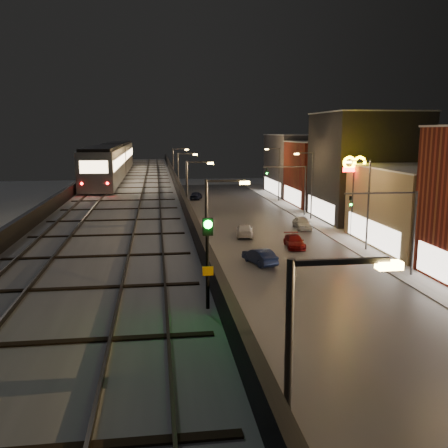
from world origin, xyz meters
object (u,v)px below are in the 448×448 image
car_near_white (260,257)px  car_onc_red (302,223)px  subway_train (113,160)px  car_mid_silver (197,242)px  car_far_white (196,196)px  car_mid_dark (245,231)px  rail_signal (208,245)px  car_onc_white (294,242)px  car_taxi (259,441)px

car_near_white → car_onc_red: 17.41m
subway_train → car_mid_silver: bearing=-49.9°
car_far_white → car_mid_dark: bearing=111.0°
car_near_white → car_mid_silver: (-4.95, 7.08, -0.07)m
car_near_white → rail_signal: bearing=58.0°
car_near_white → car_mid_silver: 8.64m
car_far_white → car_onc_red: 30.51m
subway_train → car_near_white: size_ratio=8.67×
rail_signal → car_onc_white: size_ratio=0.62×
rail_signal → car_near_white: 30.64m
car_mid_dark → car_far_white: bearing=-75.2°
subway_train → rail_signal: bearing=-82.1°
car_taxi → car_onc_red: bearing=-112.2°
car_onc_white → car_mid_dark: bearing=128.4°
car_mid_dark → car_onc_red: 8.33m
rail_signal → car_mid_silver: rail_signal is taller
car_taxi → car_far_white: 70.18m
car_near_white → car_onc_red: size_ratio=0.97×
car_mid_dark → rail_signal: bearing=88.0°
car_taxi → car_mid_silver: size_ratio=0.81×
car_taxi → car_onc_white: 33.59m
car_taxi → car_near_white: car_near_white is taller
car_taxi → car_onc_white: size_ratio=0.84×
car_taxi → car_mid_dark: car_mid_dark is taller
car_taxi → car_far_white: car_far_white is taller
car_mid_silver → car_onc_red: size_ratio=1.03×
subway_train → car_taxi: size_ratio=10.14×
car_onc_red → subway_train: bearing=177.0°
rail_signal → subway_train: bearing=97.9°
rail_signal → car_near_white: rail_signal is taller
subway_train → car_far_white: bearing=65.7°
car_onc_white → car_far_white: bearing=105.7°
car_near_white → car_far_white: bearing=-104.4°
car_mid_silver → car_taxi: bearing=99.6°
car_near_white → car_onc_white: car_near_white is taller
car_onc_white → car_onc_red: (3.62, 9.49, 0.11)m
car_onc_white → car_onc_red: bearing=74.5°
car_taxi → car_mid_silver: bearing=-94.6°
car_onc_white → car_taxi: bearing=-102.4°
car_mid_dark → car_far_white: car_far_white is taller
car_near_white → car_mid_dark: bearing=-110.9°
car_taxi → car_onc_white: (10.26, 31.98, 0.01)m
rail_signal → car_far_white: size_ratio=0.67×
car_onc_white → car_onc_red: size_ratio=0.99×
car_far_white → car_onc_white: (6.95, -38.12, -0.05)m
car_mid_silver → car_onc_red: car_onc_red is taller
car_taxi → car_onc_red: (13.88, 41.48, 0.12)m
car_onc_red → car_mid_dark: bearing=-153.3°
rail_signal → car_taxi: (2.08, 2.42, -7.89)m
car_onc_red → car_taxi: bearing=-105.1°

